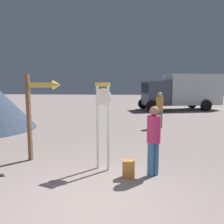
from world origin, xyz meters
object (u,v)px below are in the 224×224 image
arrow_sign (39,104)px  backpack (129,169)px  person_distant (160,108)px  person_near_clock (154,137)px  standing_clock (103,117)px  box_truck_near (183,91)px

arrow_sign → backpack: 3.11m
person_distant → person_near_clock: bearing=-98.1°
standing_clock → arrow_sign: arrow_sign is taller
standing_clock → box_truck_near: size_ratio=0.33×
person_near_clock → standing_clock: bearing=166.5°
arrow_sign → box_truck_near: (6.96, 13.41, -0.05)m
backpack → box_truck_near: (4.39, 14.38, 1.41)m
arrow_sign → person_distant: bearing=52.7°
person_distant → backpack: bearing=-103.1°
arrow_sign → person_near_clock: bearing=-13.8°
arrow_sign → person_distant: 6.67m
backpack → box_truck_near: 15.11m
standing_clock → backpack: standing_clock is taller
person_distant → box_truck_near: (2.94, 8.13, 0.61)m
box_truck_near → arrow_sign: bearing=-117.4°
person_near_clock → backpack: (-0.59, -0.20, -0.74)m
backpack → person_distant: person_distant is taller
arrow_sign → backpack: (2.56, -0.98, -1.46)m
arrow_sign → backpack: arrow_sign is taller
standing_clock → arrow_sign: (-1.89, 0.47, 0.29)m
standing_clock → person_near_clock: 1.38m
arrow_sign → person_near_clock: 3.33m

